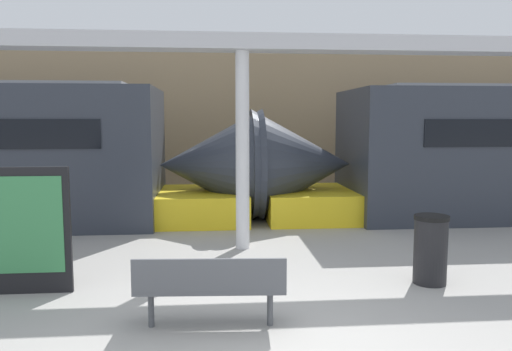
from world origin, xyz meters
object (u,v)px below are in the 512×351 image
(bench_near, at_px, (210,284))
(trash_bin, at_px, (431,249))
(poster_board, at_px, (26,230))
(support_column_near, at_px, (242,151))

(bench_near, xyz_separation_m, trash_bin, (3.18, 1.33, -0.02))
(trash_bin, height_order, poster_board, poster_board)
(trash_bin, distance_m, poster_board, 5.69)
(bench_near, xyz_separation_m, poster_board, (-2.50, 1.40, 0.36))
(poster_board, bearing_deg, bench_near, -29.29)
(bench_near, distance_m, poster_board, 2.88)
(trash_bin, bearing_deg, support_column_near, 138.94)
(support_column_near, bearing_deg, poster_board, -144.61)
(trash_bin, xyz_separation_m, support_column_near, (-2.59, 2.26, 1.30))
(bench_near, distance_m, support_column_near, 3.86)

